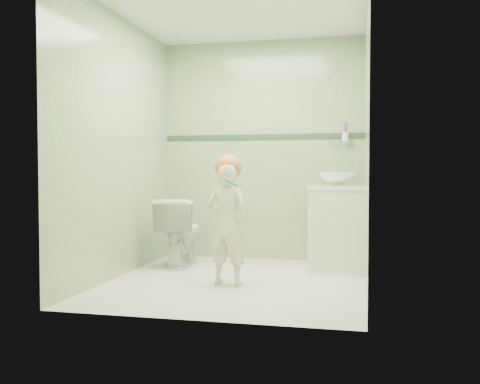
# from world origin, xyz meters

# --- Properties ---
(ground) EXTENTS (2.50, 2.50, 0.00)m
(ground) POSITION_xyz_m (0.00, 0.00, 0.00)
(ground) COLOR white
(ground) RESTS_ON ground
(room_shell) EXTENTS (2.50, 2.54, 2.40)m
(room_shell) POSITION_xyz_m (0.00, 0.00, 1.20)
(room_shell) COLOR #7FA675
(room_shell) RESTS_ON ground
(trim_stripe) EXTENTS (2.20, 0.02, 0.05)m
(trim_stripe) POSITION_xyz_m (0.00, 1.24, 1.35)
(trim_stripe) COLOR #28462C
(trim_stripe) RESTS_ON room_shell
(vanity) EXTENTS (0.52, 0.50, 0.80)m
(vanity) POSITION_xyz_m (0.84, 0.70, 0.40)
(vanity) COLOR silver
(vanity) RESTS_ON ground
(counter) EXTENTS (0.54, 0.52, 0.04)m
(counter) POSITION_xyz_m (0.84, 0.70, 0.81)
(counter) COLOR white
(counter) RESTS_ON vanity
(basin) EXTENTS (0.37, 0.37, 0.13)m
(basin) POSITION_xyz_m (0.84, 0.70, 0.89)
(basin) COLOR white
(basin) RESTS_ON counter
(faucet) EXTENTS (0.03, 0.13, 0.18)m
(faucet) POSITION_xyz_m (0.84, 0.89, 0.97)
(faucet) COLOR silver
(faucet) RESTS_ON counter
(cup_holder) EXTENTS (0.26, 0.07, 0.21)m
(cup_holder) POSITION_xyz_m (0.89, 1.18, 1.33)
(cup_holder) COLOR silver
(cup_holder) RESTS_ON room_shell
(toilet) EXTENTS (0.42, 0.70, 0.69)m
(toilet) POSITION_xyz_m (-0.74, 0.65, 0.35)
(toilet) COLOR white
(toilet) RESTS_ON ground
(toddler) EXTENTS (0.40, 0.29, 1.03)m
(toddler) POSITION_xyz_m (-0.04, -0.15, 0.52)
(toddler) COLOR white
(toddler) RESTS_ON ground
(hair_cap) EXTENTS (0.23, 0.23, 0.23)m
(hair_cap) POSITION_xyz_m (-0.04, -0.12, 1.00)
(hair_cap) COLOR #BE773D
(hair_cap) RESTS_ON toddler
(teal_toothbrush) EXTENTS (0.11, 0.14, 0.08)m
(teal_toothbrush) POSITION_xyz_m (0.02, -0.28, 0.88)
(teal_toothbrush) COLOR #0E8774
(teal_toothbrush) RESTS_ON toddler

